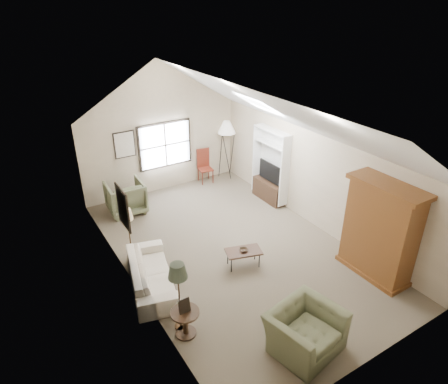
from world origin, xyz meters
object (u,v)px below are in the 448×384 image
armchair_near (305,331)px  side_table (185,323)px  coffee_table (243,258)px  sofa (151,273)px  side_chair (205,166)px  armoire (380,231)px  armchair_far (126,197)px

armchair_near → side_table: (-1.63, 1.38, -0.12)m
coffee_table → sofa: bearing=167.0°
side_chair → armchair_near: bearing=-97.8°
armoire → armchair_far: (-3.73, 5.56, -0.64)m
coffee_table → side_chair: size_ratio=0.72×
sofa → armchair_near: size_ratio=1.76×
armoire → coffee_table: armoire is taller
armoire → side_table: 4.50m
armoire → coffee_table: size_ratio=2.75×
side_table → side_chair: bearing=57.2°
armchair_far → side_table: 5.00m
armchair_near → armoire: bearing=5.4°
sofa → armchair_near: armchair_near is taller
sofa → coffee_table: 2.11m
armchair_far → side_chair: (2.89, 0.54, 0.09)m
armoire → side_chair: 6.18m
armchair_near → side_chair: 7.14m
side_chair → sofa: bearing=-124.5°
sofa → armchair_far: bearing=3.0°
armoire → side_table: size_ratio=4.13×
armchair_far → side_table: (-0.65, -4.95, -0.19)m
armoire → side_chair: armoire is taller
side_table → coffee_table: bearing=28.7°
armchair_near → side_table: armchair_near is taller
armoire → armchair_near: (-2.75, -0.78, -0.71)m
side_chair → armchair_far: bearing=-161.6°
side_table → armchair_far: bearing=82.5°
sofa → side_table: size_ratio=3.99×
armchair_near → armchair_far: bearing=88.3°
armchair_near → armchair_far: armchair_far is taller
coffee_table → side_chair: bearing=71.2°
armchair_near → coffee_table: size_ratio=1.50×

